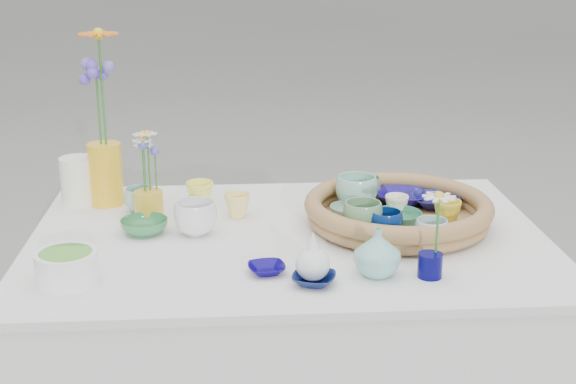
{
  "coord_description": "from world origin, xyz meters",
  "views": [
    {
      "loc": [
        -0.13,
        -1.83,
        1.47
      ],
      "look_at": [
        0.0,
        0.02,
        0.87
      ],
      "focal_mm": 50.0,
      "sensor_mm": 36.0,
      "label": 1
    }
  ],
  "objects": [
    {
      "name": "wicker_tray",
      "position": [
        0.28,
        0.05,
        0.8
      ],
      "size": [
        0.47,
        0.47,
        0.08
      ],
      "primitive_type": null,
      "color": "olive",
      "rests_on": "display_table"
    },
    {
      "name": "loose_ceramic_1",
      "position": [
        -0.12,
        0.14,
        0.8
      ],
      "size": [
        0.08,
        0.08,
        0.06
      ],
      "primitive_type": "imported",
      "rotation": [
        0.0,
        0.0,
        0.12
      ],
      "color": "#FFE57C",
      "rests_on": "display_table"
    },
    {
      "name": "tray_ceramic_9",
      "position": [
        0.23,
        -0.07,
        0.81
      ],
      "size": [
        0.09,
        0.09,
        0.06
      ],
      "primitive_type": "imported",
      "rotation": [
        0.0,
        0.0,
        -0.21
      ],
      "color": "navy",
      "rests_on": "wicker_tray"
    },
    {
      "name": "fluted_bowl",
      "position": [
        -0.49,
        -0.25,
        0.8
      ],
      "size": [
        0.14,
        0.14,
        0.07
      ],
      "primitive_type": null,
      "rotation": [
        0.0,
        0.0,
        0.09
      ],
      "color": "white",
      "rests_on": "display_table"
    },
    {
      "name": "tray_ceramic_4",
      "position": [
        0.18,
        -0.03,
        0.82
      ],
      "size": [
        0.1,
        0.1,
        0.07
      ],
      "primitive_type": "imported",
      "rotation": [
        0.0,
        0.0,
        -0.09
      ],
      "color": "#639566",
      "rests_on": "wicker_tray"
    },
    {
      "name": "tray_ceramic_0",
      "position": [
        0.31,
        0.17,
        0.8
      ],
      "size": [
        0.16,
        0.16,
        0.03
      ],
      "primitive_type": "imported",
      "rotation": [
        0.0,
        0.0,
        -0.26
      ],
      "color": "#100765",
      "rests_on": "wicker_tray"
    },
    {
      "name": "daisy_posy",
      "position": [
        -0.34,
        0.13,
        0.92
      ],
      "size": [
        0.09,
        0.09,
        0.15
      ],
      "primitive_type": null,
      "rotation": [
        0.0,
        0.0,
        -0.08
      ],
      "color": "silver",
      "rests_on": "daisy_cup"
    },
    {
      "name": "tray_ceramic_12",
      "position": [
        0.23,
        0.22,
        0.81
      ],
      "size": [
        0.08,
        0.08,
        0.06
      ],
      "primitive_type": "imported",
      "rotation": [
        0.0,
        0.0,
        0.03
      ],
      "color": "#528459",
      "rests_on": "wicker_tray"
    },
    {
      "name": "tray_ceramic_8",
      "position": [
        0.4,
        0.23,
        0.8
      ],
      "size": [
        0.09,
        0.09,
        0.03
      ],
      "primitive_type": "imported",
      "rotation": [
        0.0,
        0.0,
        0.07
      ],
      "color": "#88BECF",
      "rests_on": "wicker_tray"
    },
    {
      "name": "loose_ceramic_6",
      "position": [
        0.03,
        -0.29,
        0.78
      ],
      "size": [
        0.11,
        0.11,
        0.02
      ],
      "primitive_type": "imported",
      "rotation": [
        0.0,
        0.0,
        -0.31
      ],
      "color": "#0D1747",
      "rests_on": "display_table"
    },
    {
      "name": "loose_ceramic_2",
      "position": [
        -0.35,
        0.04,
        0.78
      ],
      "size": [
        0.14,
        0.14,
        0.04
      ],
      "primitive_type": "imported",
      "rotation": [
        0.0,
        0.0,
        -0.28
      ],
      "color": "#337D46",
      "rests_on": "display_table"
    },
    {
      "name": "daisy_cup",
      "position": [
        -0.35,
        0.13,
        0.8
      ],
      "size": [
        0.09,
        0.09,
        0.08
      ],
      "primitive_type": "cylinder",
      "rotation": [
        0.0,
        0.0,
        0.24
      ],
      "color": "gold",
      "rests_on": "display_table"
    },
    {
      "name": "tray_ceramic_3",
      "position": [
        0.27,
        -0.0,
        0.8
      ],
      "size": [
        0.12,
        0.12,
        0.04
      ],
      "primitive_type": "imported",
      "rotation": [
        0.0,
        0.0,
        -0.03
      ],
      "color": "#337E59",
      "rests_on": "wicker_tray"
    },
    {
      "name": "tray_ceramic_2",
      "position": [
        0.39,
        -0.01,
        0.82
      ],
      "size": [
        0.09,
        0.09,
        0.06
      ],
      "primitive_type": "imported",
      "rotation": [
        0.0,
        0.0,
        0.39
      ],
      "color": "gold",
      "rests_on": "wicker_tray"
    },
    {
      "name": "loose_ceramic_4",
      "position": [
        -0.06,
        -0.23,
        0.77
      ],
      "size": [
        0.09,
        0.09,
        0.02
      ],
      "primitive_type": "imported",
      "rotation": [
        0.0,
        0.0,
        0.16
      ],
      "color": "#08005C",
      "rests_on": "display_table"
    },
    {
      "name": "tray_ceramic_5",
      "position": [
        0.16,
        0.07,
        0.8
      ],
      "size": [
        0.12,
        0.12,
        0.03
      ],
      "primitive_type": "imported",
      "rotation": [
        0.0,
        0.0,
        -0.29
      ],
      "color": "#98BAAC",
      "rests_on": "wicker_tray"
    },
    {
      "name": "gerbera",
      "position": [
        -0.47,
        0.27,
        1.08
      ],
      "size": [
        0.15,
        0.15,
        0.31
      ],
      "primitive_type": null,
      "rotation": [
        0.0,
        0.0,
        0.34
      ],
      "color": "orange",
      "rests_on": "tall_vase_yellow"
    },
    {
      "name": "white_pitcher",
      "position": [
        -0.55,
        0.28,
        0.83
      ],
      "size": [
        0.16,
        0.13,
        0.13
      ],
      "primitive_type": null,
      "rotation": [
        0.0,
        0.0,
        0.29
      ],
      "color": "white",
      "rests_on": "display_table"
    },
    {
      "name": "loose_ceramic_5",
      "position": [
        -0.38,
        0.21,
        0.8
      ],
      "size": [
        0.1,
        0.1,
        0.06
      ],
      "primitive_type": "imported",
      "rotation": [
        0.0,
        0.0,
        0.18
      ],
      "color": "#8DBFAE",
      "rests_on": "display_table"
    },
    {
      "name": "bud_vase_cobalt",
      "position": [
        0.29,
        -0.27,
        0.79
      ],
      "size": [
        0.05,
        0.05,
        0.05
      ],
      "primitive_type": "cylinder",
      "rotation": [
        0.0,
        0.0,
        0.01
      ],
      "color": "#030147",
      "rests_on": "display_table"
    },
    {
      "name": "tray_ceramic_7",
      "position": [
        0.28,
        0.07,
        0.81
      ],
      "size": [
        0.07,
        0.07,
        0.06
      ],
      "primitive_type": "imported",
      "rotation": [
        0.0,
        0.0,
        -0.24
      ],
      "color": "#F7F5CD",
      "rests_on": "wicker_tray"
    },
    {
      "name": "single_daisy",
      "position": [
        0.3,
        -0.26,
        0.88
      ],
      "size": [
        0.09,
        0.09,
        0.14
      ],
      "primitive_type": null,
      "rotation": [
        0.0,
        0.0,
        -0.12
      ],
      "color": "white",
      "rests_on": "bud_vase_cobalt"
    },
    {
      "name": "loose_ceramic_0",
      "position": [
        -0.22,
        0.23,
        0.8
      ],
      "size": [
        0.1,
        0.1,
        0.07
      ],
      "primitive_type": "imported",
      "rotation": [
        0.0,
        0.0,
        -0.35
      ],
      "color": "#F9F456",
      "rests_on": "display_table"
    },
    {
      "name": "bud_vase_seafoam",
      "position": [
        0.17,
        -0.25,
        0.82
      ],
      "size": [
        0.12,
        0.12,
        0.11
      ],
      "primitive_type": "imported",
      "rotation": [
        0.0,
        0.0,
        0.19
      ],
      "color": "#79BFB4",
      "rests_on": "display_table"
    },
    {
      "name": "tray_ceramic_1",
      "position": [
        0.4,
        0.14,
        0.8
      ],
      "size": [
        0.13,
        0.13,
        0.03
      ],
      "primitive_type": "imported",
      "rotation": [
        0.0,
        0.0,
        -0.03
      ],
      "color": "#101052",
      "rests_on": "wicker_tray"
    },
    {
      "name": "bud_vase_paleblue",
      "position": [
        0.03,
        -0.27,
        0.82
      ],
      "size": [
        0.08,
        0.08,
        0.11
      ],
      "primitive_type": null,
      "rotation": [
        0.0,
        0.0,
        0.03
      ],
      "color": "white",
      "rests_on": "display_table"
    },
    {
      "name": "loose_ceramic_3",
      "position": [
        -0.23,
        0.03,
        0.81
      ],
      "size": [
        0.14,
        0.14,
        0.08
      ],
      "primitive_type": "imported",
      "rotation": [
        0.0,
        0.0,
        0.38
      ],
      "color": "white",
      "rests_on": "display_table"
    },
    {
      "name": "tray_ceramic_10",
      "position": [
        0.18,
        -0.02,
        0.79
      ],
      "size": [
        0.11,
        0.11,
        0.02
      ],
      "primitive_type": "imported",
      "rotation": [
        0.0,
        0.0,
        -0.2
      ],
      "color": "gold",
      "rests_on": "wicker_tray"
    },
    {
      "name": "tray_ceramic_6",
      "position": [
        0.19,
        0.14,
        0.83
      ],
      "size": [
        0.12,
        0.12,
        0.09
      ],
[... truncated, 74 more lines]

